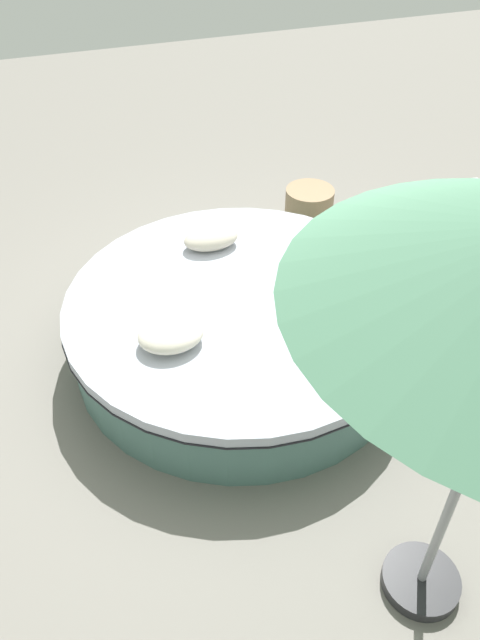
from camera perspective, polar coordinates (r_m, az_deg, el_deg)
The scene contains 5 objects.
ground_plane at distance 5.00m, azimuth 0.00°, elevation -2.79°, with size 16.00×16.00×0.00m, color gray.
round_bed at distance 4.82m, azimuth 0.00°, elevation -0.42°, with size 2.68×2.68×0.54m.
throw_pillow_0 at distance 5.17m, azimuth -2.68°, elevation 7.54°, with size 0.46×0.29×0.16m, color beige.
throw_pillow_1 at distance 4.25m, azimuth -6.41°, elevation -1.28°, with size 0.46×0.38×0.17m, color silver.
side_table at distance 6.26m, azimuth 6.35°, elevation 9.85°, with size 0.47×0.47×0.51m, color #997A56.
Camera 1 is at (1.18, 3.42, 3.45)m, focal length 34.59 mm.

